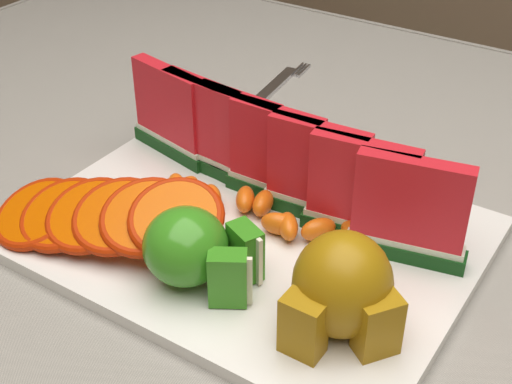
% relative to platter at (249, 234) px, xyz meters
% --- Properties ---
extents(table, '(1.40, 0.90, 0.75)m').
position_rel_platter_xyz_m(table, '(0.08, 0.06, -0.11)').
color(table, '#48271B').
rests_on(table, ground).
extents(tablecloth, '(1.53, 1.03, 0.20)m').
position_rel_platter_xyz_m(tablecloth, '(0.08, 0.06, -0.05)').
color(tablecloth, slate).
rests_on(tablecloth, table).
extents(platter, '(0.40, 0.30, 0.01)m').
position_rel_platter_xyz_m(platter, '(0.00, 0.00, 0.00)').
color(platter, silver).
rests_on(platter, tablecloth).
extents(apple_cluster, '(0.10, 0.08, 0.07)m').
position_rel_platter_xyz_m(apple_cluster, '(0.00, -0.08, 0.04)').
color(apple_cluster, '#0A7B09').
rests_on(apple_cluster, platter).
extents(pear_cluster, '(0.10, 0.10, 0.08)m').
position_rel_platter_xyz_m(pear_cluster, '(0.13, -0.07, 0.04)').
color(pear_cluster, '#96641D').
rests_on(pear_cluster, platter).
extents(fork, '(0.04, 0.20, 0.00)m').
position_rel_platter_xyz_m(fork, '(-0.15, 0.27, -0.00)').
color(fork, silver).
rests_on(fork, tablecloth).
extents(watermelon_row, '(0.39, 0.07, 0.10)m').
position_rel_platter_xyz_m(watermelon_row, '(-0.00, 0.05, 0.05)').
color(watermelon_row, '#0D3C0B').
rests_on(watermelon_row, platter).
extents(orange_fan_front, '(0.23, 0.14, 0.06)m').
position_rel_platter_xyz_m(orange_fan_front, '(-0.10, -0.08, 0.03)').
color(orange_fan_front, '#E53800').
rests_on(orange_fan_front, platter).
extents(orange_fan_back, '(0.23, 0.09, 0.04)m').
position_rel_platter_xyz_m(orange_fan_back, '(-0.04, 0.12, 0.02)').
color(orange_fan_back, '#E53800').
rests_on(orange_fan_back, platter).
extents(tangerine_segments, '(0.22, 0.06, 0.02)m').
position_rel_platter_xyz_m(tangerine_segments, '(-0.00, 0.02, 0.02)').
color(tangerine_segments, '#ED4C00').
rests_on(tangerine_segments, platter).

